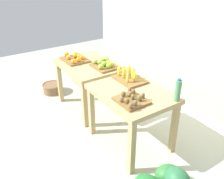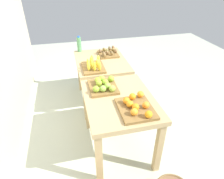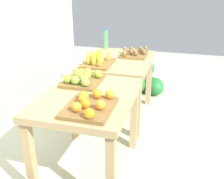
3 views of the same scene
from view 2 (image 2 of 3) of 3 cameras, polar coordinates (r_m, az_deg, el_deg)
The scene contains 9 objects.
ground_plane at distance 3.21m, azimuth -0.83°, elevation -8.58°, with size 8.00×8.00×0.00m, color #B0BAA6.
display_table_left at distance 2.37m, azimuth 2.07°, elevation -4.82°, with size 1.04×0.80×0.79m.
display_table_right at distance 3.31m, azimuth -3.09°, elevation 6.59°, with size 1.04×0.80×0.79m.
orange_bin at distance 2.12m, azimuth 6.95°, elevation -4.92°, with size 0.45×0.36×0.11m.
apple_bin at distance 2.46m, azimuth -2.50°, elevation 1.24°, with size 0.40×0.35×0.11m.
banana_crate at distance 2.96m, azimuth -5.43°, elevation 6.83°, with size 0.44×0.32×0.17m.
kiwi_bin at distance 3.45m, azimuth -1.11°, elevation 10.53°, with size 0.38×0.33×0.10m.
water_bottle at distance 3.61m, azimuth -9.48°, elevation 12.75°, with size 0.07×0.07×0.28m.
watermelon_pile at distance 4.38m, azimuth -1.94°, elevation 6.07°, with size 0.56×0.66×0.46m.
Camera 2 is at (-2.38, 0.53, 2.09)m, focal length 31.61 mm.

